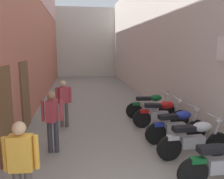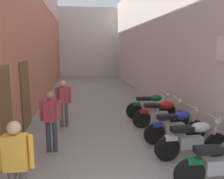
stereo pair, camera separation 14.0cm
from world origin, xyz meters
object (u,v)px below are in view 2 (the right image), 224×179
motorcycle_second (193,139)px  plastic_crate (23,149)px  pedestrian_by_doorway (17,163)px  pedestrian_mid_alley (51,117)px  umbrella_leaning (12,149)px  motorcycle_third (176,125)px  motorcycle_fourth (161,113)px  motorcycle_fifth (151,105)px  pedestrian_further_down (63,100)px  motorcycle_nearest (222,162)px

motorcycle_second → plastic_crate: 4.14m
pedestrian_by_doorway → pedestrian_mid_alley: (0.22, 2.33, 0.00)m
pedestrian_by_doorway → umbrella_leaning: pedestrian_by_doorway is taller
motorcycle_third → umbrella_leaning: size_ratio=1.92×
motorcycle_fourth → pedestrian_mid_alley: (-3.35, -1.33, 0.42)m
motorcycle_fifth → umbrella_leaning: bearing=-136.9°
motorcycle_fourth → pedestrian_mid_alley: size_ratio=1.17×
pedestrian_mid_alley → pedestrian_further_down: (0.19, 1.92, 0.00)m
motorcycle_fourth → umbrella_leaning: (-3.94, -2.60, 0.18)m
pedestrian_by_doorway → plastic_crate: bearing=101.7°
motorcycle_third → pedestrian_by_doorway: bearing=-145.5°
motorcycle_second → pedestrian_further_down: pedestrian_further_down is taller
umbrella_leaning → motorcycle_fifth: bearing=43.1°
motorcycle_fifth → pedestrian_by_doorway: bearing=-127.0°
plastic_crate → umbrella_leaning: 1.33m
pedestrian_mid_alley → umbrella_leaning: size_ratio=1.63×
motorcycle_third → plastic_crate: size_ratio=4.21×
pedestrian_by_doorway → motorcycle_fifth: bearing=53.0°
motorcycle_fourth → plastic_crate: size_ratio=4.18×
umbrella_leaning → pedestrian_further_down: bearing=76.3°
motorcycle_nearest → pedestrian_further_down: 5.04m
plastic_crate → motorcycle_nearest: bearing=-25.5°
motorcycle_fourth → pedestrian_by_doorway: size_ratio=1.17×
plastic_crate → motorcycle_fifth: bearing=31.5°
pedestrian_further_down → pedestrian_by_doorway: bearing=-95.5°
motorcycle_second → pedestrian_by_doorway: 3.88m
pedestrian_further_down → motorcycle_fourth: bearing=-10.5°
motorcycle_fourth → umbrella_leaning: size_ratio=1.90×
pedestrian_by_doorway → umbrella_leaning: bearing=109.2°
motorcycle_second → pedestrian_further_down: bearing=138.7°
motorcycle_third → pedestrian_further_down: bearing=150.3°
motorcycle_third → motorcycle_nearest: bearing=-90.0°
motorcycle_fourth → pedestrian_by_doorway: (-3.57, -3.66, 0.42)m
motorcycle_third → pedestrian_by_doorway: 4.35m
motorcycle_fifth → motorcycle_fourth: bearing=-90.0°
motorcycle_nearest → umbrella_leaning: bearing=169.7°
motorcycle_fifth → plastic_crate: (-4.04, -2.47, -0.36)m
motorcycle_fifth → pedestrian_by_doorway: pedestrian_by_doorway is taller
pedestrian_by_doorway → plastic_crate: 2.45m
motorcycle_nearest → pedestrian_further_down: size_ratio=1.18×
pedestrian_further_down → umbrella_leaning: (-0.78, -3.19, -0.24)m
pedestrian_mid_alley → pedestrian_further_down: 1.93m
pedestrian_mid_alley → motorcycle_third: bearing=2.0°
motorcycle_second → pedestrian_by_doorway: pedestrian_by_doorway is taller
pedestrian_mid_alley → plastic_crate: pedestrian_mid_alley is taller
pedestrian_by_doorway → plastic_crate: pedestrian_by_doorway is taller
motorcycle_fourth → pedestrian_further_down: (-3.16, 0.59, 0.42)m
motorcycle_third → pedestrian_mid_alley: size_ratio=1.18×
motorcycle_fourth → umbrella_leaning: motorcycle_fourth is taller
motorcycle_nearest → motorcycle_second: size_ratio=1.00×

